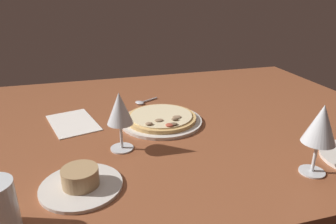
{
  "coord_description": "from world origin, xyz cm",
  "views": [
    {
      "loc": [
        28.87,
        93.58,
        45.9
      ],
      "look_at": [
        2.6,
        1.04,
        7.0
      ],
      "focal_mm": 33.57,
      "sensor_mm": 36.0,
      "label": 1
    }
  ],
  "objects_px": {
    "pizza_main": "(161,119)",
    "ramekin_on_saucer": "(81,181)",
    "wine_glass_far": "(120,110)",
    "spoon": "(142,102)",
    "wine_glass_near": "(321,126)",
    "paper_menu": "(73,123)"
  },
  "relations": [
    {
      "from": "ramekin_on_saucer",
      "to": "wine_glass_far",
      "type": "xyz_separation_m",
      "value": [
        -0.11,
        -0.15,
        0.1
      ]
    },
    {
      "from": "ramekin_on_saucer",
      "to": "spoon",
      "type": "distance_m",
      "value": 0.55
    },
    {
      "from": "paper_menu",
      "to": "ramekin_on_saucer",
      "type": "bearing_deg",
      "value": 78.12
    },
    {
      "from": "wine_glass_far",
      "to": "paper_menu",
      "type": "bearing_deg",
      "value": -59.12
    },
    {
      "from": "pizza_main",
      "to": "paper_menu",
      "type": "xyz_separation_m",
      "value": [
        0.28,
        -0.07,
        -0.01
      ]
    },
    {
      "from": "paper_menu",
      "to": "spoon",
      "type": "distance_m",
      "value": 0.28
    },
    {
      "from": "wine_glass_far",
      "to": "spoon",
      "type": "height_order",
      "value": "wine_glass_far"
    },
    {
      "from": "ramekin_on_saucer",
      "to": "wine_glass_far",
      "type": "relative_size",
      "value": 1.11
    },
    {
      "from": "ramekin_on_saucer",
      "to": "pizza_main",
      "type": "bearing_deg",
      "value": -131.37
    },
    {
      "from": "ramekin_on_saucer",
      "to": "wine_glass_far",
      "type": "bearing_deg",
      "value": -126.15
    },
    {
      "from": "paper_menu",
      "to": "pizza_main",
      "type": "bearing_deg",
      "value": 150.71
    },
    {
      "from": "ramekin_on_saucer",
      "to": "paper_menu",
      "type": "height_order",
      "value": "ramekin_on_saucer"
    },
    {
      "from": "spoon",
      "to": "wine_glass_near",
      "type": "bearing_deg",
      "value": 117.11
    },
    {
      "from": "pizza_main",
      "to": "paper_menu",
      "type": "relative_size",
      "value": 1.3
    },
    {
      "from": "pizza_main",
      "to": "wine_glass_far",
      "type": "height_order",
      "value": "wine_glass_far"
    },
    {
      "from": "pizza_main",
      "to": "wine_glass_near",
      "type": "height_order",
      "value": "wine_glass_near"
    },
    {
      "from": "wine_glass_far",
      "to": "paper_menu",
      "type": "relative_size",
      "value": 0.8
    },
    {
      "from": "wine_glass_far",
      "to": "spoon",
      "type": "bearing_deg",
      "value": -110.18
    },
    {
      "from": "ramekin_on_saucer",
      "to": "spoon",
      "type": "relative_size",
      "value": 1.84
    },
    {
      "from": "pizza_main",
      "to": "ramekin_on_saucer",
      "type": "relative_size",
      "value": 1.46
    },
    {
      "from": "ramekin_on_saucer",
      "to": "wine_glass_near",
      "type": "bearing_deg",
      "value": 170.68
    },
    {
      "from": "ramekin_on_saucer",
      "to": "wine_glass_near",
      "type": "distance_m",
      "value": 0.55
    }
  ]
}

